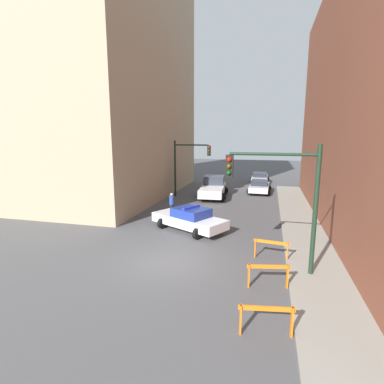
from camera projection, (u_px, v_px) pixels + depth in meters
ground_plane at (172, 262)px, 13.58m from camera, size 120.00×120.00×0.00m
sidewalk_right at (318, 276)px, 12.05m from camera, size 2.40×44.00×0.12m
building_corner_left at (94, 64)px, 27.60m from camera, size 14.00×20.00×24.23m
traffic_light_near at (285, 190)px, 11.82m from camera, size 3.64×0.35×5.20m
traffic_light_far at (186, 160)px, 27.46m from camera, size 3.44×0.35×5.20m
police_car at (189, 219)px, 17.95m from camera, size 5.02×3.86×1.52m
white_truck at (213, 188)px, 27.64m from camera, size 2.92×5.54×1.90m
parked_car_near at (259, 186)px, 29.75m from camera, size 2.37×4.35×1.31m
parked_car_mid at (260, 178)px, 35.83m from camera, size 2.29×4.31×1.31m
pedestrian_crossing at (172, 204)px, 21.22m from camera, size 0.51×0.51×1.66m
barrier_front at (266, 315)px, 8.48m from camera, size 1.59×0.40×0.90m
barrier_mid at (268, 272)px, 11.19m from camera, size 1.58×0.47×0.90m
barrier_back at (271, 247)px, 13.74m from camera, size 1.59×0.36×0.90m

